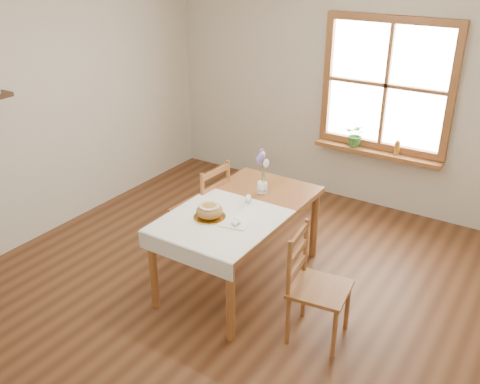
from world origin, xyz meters
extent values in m
plane|color=brown|center=(0.00, 0.00, 0.00)|extent=(5.00, 5.00, 0.00)
cube|color=beige|center=(0.00, 2.50, 1.30)|extent=(4.50, 0.10, 2.60)
cube|color=beige|center=(-2.25, 0.00, 1.30)|extent=(0.10, 5.00, 2.60)
cube|color=#995C2F|center=(0.50, 2.46, 2.14)|extent=(1.46, 0.08, 0.08)
cube|color=#995C2F|center=(0.50, 2.46, 0.76)|extent=(1.46, 0.08, 0.08)
cube|color=#995C2F|center=(-0.19, 2.46, 1.45)|extent=(0.08, 0.08, 1.30)
cube|color=#995C2F|center=(1.19, 2.46, 1.45)|extent=(0.08, 0.08, 1.30)
cube|color=#995C2F|center=(0.50, 2.46, 1.45)|extent=(0.04, 0.06, 1.30)
cube|color=#995C2F|center=(0.50, 2.46, 1.45)|extent=(1.30, 0.06, 0.04)
cube|color=white|center=(0.50, 2.49, 1.45)|extent=(1.30, 0.01, 1.30)
cube|color=#995C2F|center=(0.50, 2.40, 0.69)|extent=(1.46, 0.20, 0.05)
cube|color=#995C2F|center=(0.00, 0.30, 0.72)|extent=(0.90, 1.60, 0.05)
cylinder|color=#995C2F|center=(-0.39, -0.44, 0.35)|extent=(0.07, 0.07, 0.70)
cylinder|color=#995C2F|center=(0.39, -0.44, 0.35)|extent=(0.07, 0.07, 0.70)
cylinder|color=#995C2F|center=(-0.39, 1.04, 0.35)|extent=(0.07, 0.07, 0.70)
cylinder|color=#995C2F|center=(0.39, 1.04, 0.35)|extent=(0.07, 0.07, 0.70)
cube|color=silver|center=(0.00, 0.00, 0.76)|extent=(0.91, 0.99, 0.01)
cylinder|color=white|center=(-0.10, -0.02, 0.77)|extent=(0.34, 0.34, 0.01)
ellipsoid|color=#A8783B|center=(-0.10, -0.02, 0.84)|extent=(0.23, 0.23, 0.12)
cube|color=silver|center=(0.13, 0.01, 0.77)|extent=(0.27, 0.24, 0.01)
cylinder|color=white|center=(0.02, 0.40, 0.80)|extent=(0.05, 0.05, 0.08)
cylinder|color=white|center=(0.04, 0.36, 0.80)|extent=(0.05, 0.05, 0.09)
cylinder|color=white|center=(0.01, 0.66, 0.80)|extent=(0.12, 0.12, 0.10)
imported|color=#3B7D32|center=(0.23, 2.40, 0.82)|extent=(0.25, 0.27, 0.21)
cylinder|color=#A56C1E|center=(0.72, 2.40, 0.80)|extent=(0.06, 0.06, 0.17)
camera|label=1|loc=(2.27, -3.22, 2.88)|focal=40.00mm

